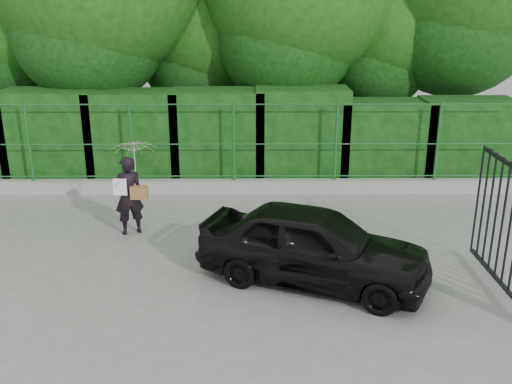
{
  "coord_description": "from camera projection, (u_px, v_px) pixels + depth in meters",
  "views": [
    {
      "loc": [
        0.81,
        -7.98,
        4.26
      ],
      "look_at": [
        0.88,
        1.3,
        1.1
      ],
      "focal_mm": 40.0,
      "sensor_mm": 36.0,
      "label": 1
    }
  ],
  "objects": [
    {
      "name": "fence",
      "position": [
        226.0,
        142.0,
        12.8
      ],
      "size": [
        14.13,
        0.06,
        1.8
      ],
      "color": "#195924",
      "rests_on": "kerb"
    },
    {
      "name": "car",
      "position": [
        314.0,
        245.0,
        8.87
      ],
      "size": [
        3.9,
        2.71,
        1.23
      ],
      "primitive_type": "imported",
      "rotation": [
        0.0,
        0.0,
        1.18
      ],
      "color": "black",
      "rests_on": "ground"
    },
    {
      "name": "ground",
      "position": [
        201.0,
        285.0,
        8.93
      ],
      "size": [
        80.0,
        80.0,
        0.0
      ],
      "primitive_type": "plane",
      "color": "gray"
    },
    {
      "name": "kerb",
      "position": [
        217.0,
        186.0,
        13.14
      ],
      "size": [
        14.0,
        0.25,
        0.3
      ],
      "primitive_type": "cube",
      "color": "#9E9E99",
      "rests_on": "ground"
    },
    {
      "name": "hedge",
      "position": [
        214.0,
        137.0,
        13.79
      ],
      "size": [
        14.2,
        1.2,
        2.26
      ],
      "color": "black",
      "rests_on": "ground"
    },
    {
      "name": "woman",
      "position": [
        133.0,
        174.0,
        10.57
      ],
      "size": [
        0.91,
        0.88,
        1.79
      ],
      "color": "black",
      "rests_on": "ground"
    }
  ]
}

